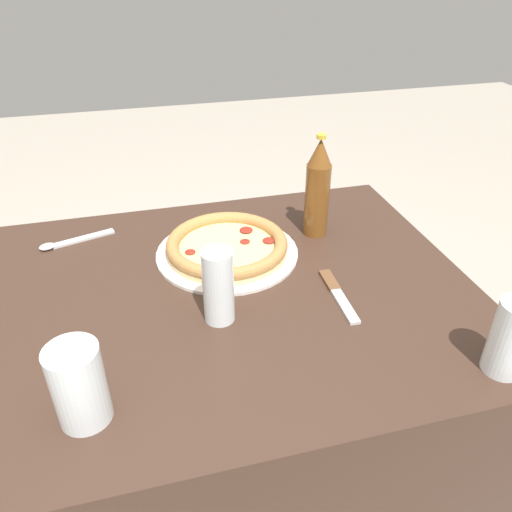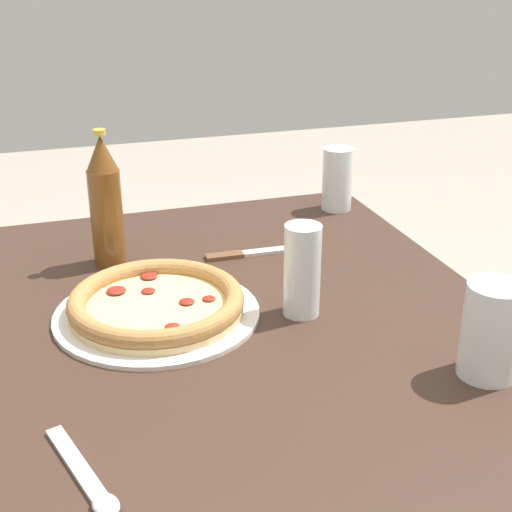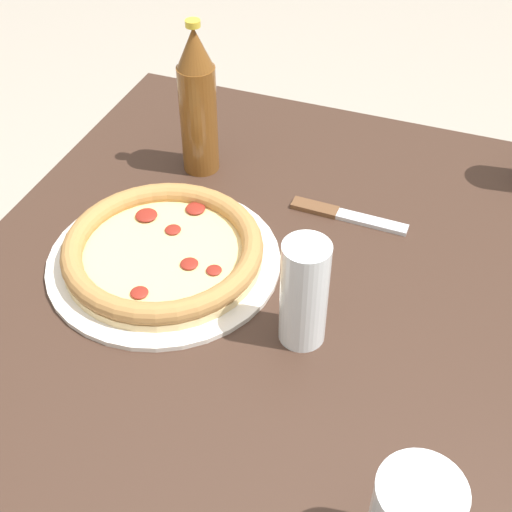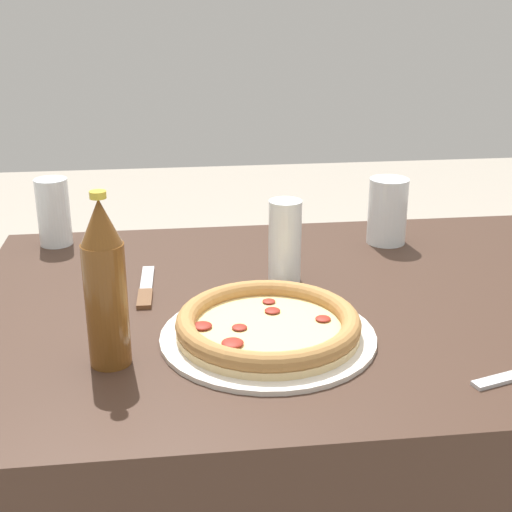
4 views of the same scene
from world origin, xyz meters
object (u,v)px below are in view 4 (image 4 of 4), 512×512
(glass_red_wine, at_px, (387,213))
(glass_water, at_px, (54,214))
(pizza_veggie, at_px, (268,327))
(glass_cola, at_px, (285,244))
(beer_bottle, at_px, (105,285))
(knife, at_px, (146,289))

(glass_red_wine, bearing_deg, glass_water, 173.84)
(pizza_veggie, xyz_separation_m, glass_cola, (0.06, 0.23, 0.05))
(glass_red_wine, bearing_deg, beer_bottle, -140.23)
(glass_cola, relative_size, knife, 0.84)
(pizza_veggie, bearing_deg, glass_red_wine, 52.84)
(beer_bottle, bearing_deg, glass_red_wine, 39.77)
(glass_water, bearing_deg, pizza_veggie, -51.60)
(knife, bearing_deg, glass_cola, 3.15)
(glass_water, bearing_deg, glass_cola, -29.98)
(glass_water, bearing_deg, knife, -54.62)
(glass_water, height_order, glass_cola, glass_cola)
(glass_red_wine, distance_m, glass_cola, 0.31)
(glass_water, distance_m, glass_cola, 0.52)
(pizza_veggie, xyz_separation_m, glass_water, (-0.39, 0.49, 0.05))
(glass_water, distance_m, beer_bottle, 0.56)
(pizza_veggie, distance_m, glass_cola, 0.24)
(pizza_veggie, distance_m, glass_water, 0.63)
(glass_red_wine, distance_m, knife, 0.55)
(glass_red_wine, relative_size, glass_cola, 0.90)
(glass_red_wine, distance_m, glass_water, 0.71)
(glass_water, relative_size, beer_bottle, 0.55)
(pizza_veggie, height_order, glass_cola, glass_cola)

